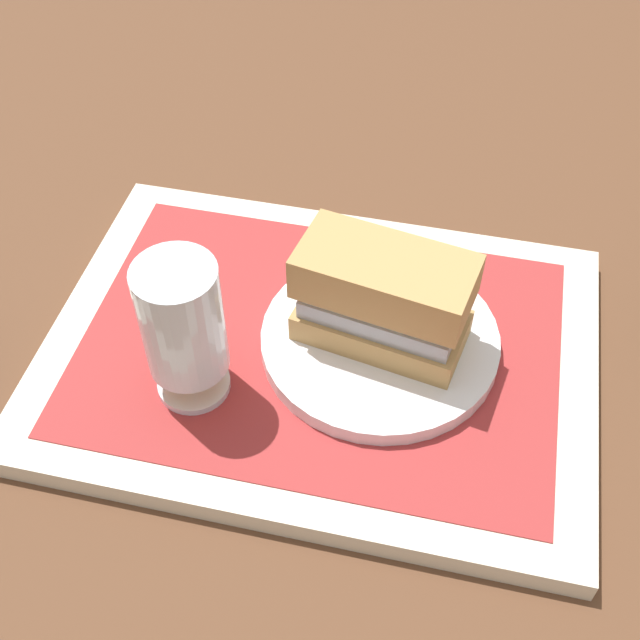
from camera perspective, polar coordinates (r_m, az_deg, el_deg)
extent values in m
plane|color=brown|center=(0.68, 0.00, -2.80)|extent=(3.00, 3.00, 0.00)
cube|color=beige|center=(0.67, 0.00, -2.27)|extent=(0.44, 0.32, 0.02)
cube|color=#9E2D2D|center=(0.66, 0.00, -1.69)|extent=(0.38, 0.27, 0.00)
cylinder|color=white|center=(0.66, 4.18, -1.43)|extent=(0.19, 0.19, 0.01)
cube|color=tan|center=(0.64, 4.27, -0.34)|extent=(0.14, 0.09, 0.02)
cube|color=#9EA3A8|center=(0.63, 4.38, 0.87)|extent=(0.13, 0.08, 0.02)
cube|color=silver|center=(0.62, 4.44, 1.62)|extent=(0.12, 0.07, 0.01)
sphere|color=#47932D|center=(0.62, 0.10, 3.58)|extent=(0.04, 0.04, 0.04)
cube|color=tan|center=(0.60, 4.56, 3.05)|extent=(0.14, 0.09, 0.04)
cylinder|color=silver|center=(0.64, -8.75, -4.39)|extent=(0.06, 0.06, 0.01)
cylinder|color=silver|center=(0.63, -8.91, -3.57)|extent=(0.01, 0.01, 0.02)
cylinder|color=silver|center=(0.58, -9.59, 0.04)|extent=(0.06, 0.06, 0.09)
cylinder|color=gold|center=(0.60, -9.32, -1.40)|extent=(0.06, 0.06, 0.05)
cylinder|color=white|center=(0.58, -9.68, 0.52)|extent=(0.05, 0.05, 0.01)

